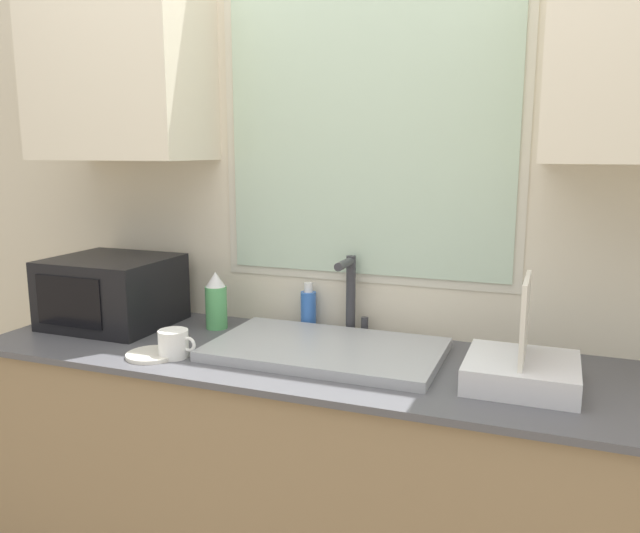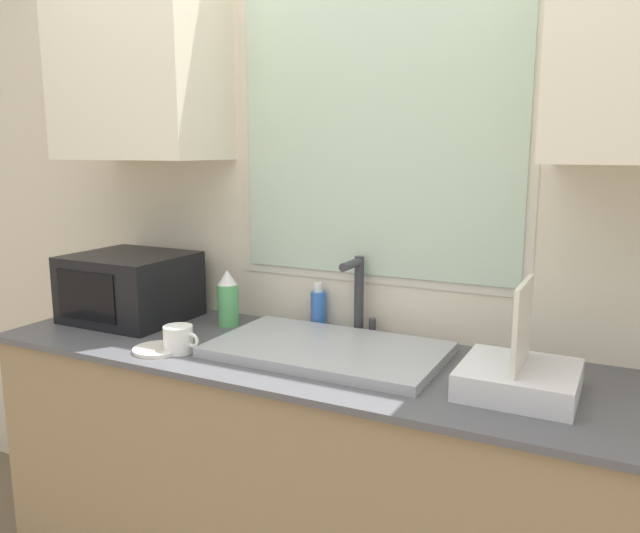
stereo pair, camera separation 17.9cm
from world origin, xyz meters
TOP-DOWN VIEW (x-y plane):
  - countertop at (0.00, 0.30)m, footprint 2.26×0.63m
  - wall_back at (0.00, 0.59)m, footprint 6.00×0.38m
  - sink_basin at (-0.03, 0.32)m, footprint 0.69×0.41m
  - faucet at (-0.03, 0.54)m, footprint 0.08×0.15m
  - microwave at (-0.86, 0.36)m, footprint 0.40×0.37m
  - dish_rack at (0.53, 0.27)m, footprint 0.29×0.28m
  - spray_bottle at (-0.49, 0.45)m, footprint 0.07×0.07m
  - soap_bottle at (-0.19, 0.56)m, footprint 0.05×0.05m
  - mug_near_sink at (-0.45, 0.13)m, footprint 0.12×0.09m
  - small_plate at (-0.51, 0.11)m, footprint 0.16×0.16m

SIDE VIEW (x-z plane):
  - countertop at x=0.00m, z-range 0.00..0.91m
  - small_plate at x=-0.51m, z-range 0.91..0.92m
  - sink_basin at x=-0.03m, z-range 0.91..0.94m
  - mug_near_sink at x=-0.45m, z-range 0.91..0.99m
  - dish_rack at x=0.53m, z-range 0.81..1.10m
  - soap_bottle at x=-0.19m, z-range 0.90..1.06m
  - spray_bottle at x=-0.49m, z-range 0.91..1.10m
  - microwave at x=-0.86m, z-range 0.91..1.15m
  - faucet at x=-0.03m, z-range 0.93..1.19m
  - wall_back at x=0.00m, z-range 0.10..2.70m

